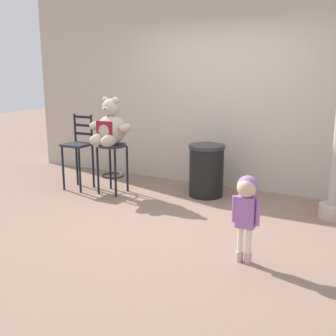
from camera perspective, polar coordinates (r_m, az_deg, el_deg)
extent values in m
plane|color=#836657|center=(5.03, 0.12, -7.15)|extent=(24.00, 24.00, 0.00)
cube|color=#BAAB9B|center=(6.42, 8.06, 13.08)|extent=(7.06, 0.30, 3.49)
cylinder|color=#21222B|center=(6.01, -7.70, 3.13)|extent=(0.41, 0.41, 0.04)
cylinder|color=black|center=(6.06, -9.60, -0.38)|extent=(0.03, 0.03, 0.69)
cylinder|color=black|center=(5.88, -7.23, -0.71)|extent=(0.03, 0.03, 0.69)
cylinder|color=black|center=(6.30, -7.93, 0.20)|extent=(0.03, 0.03, 0.69)
cylinder|color=black|center=(6.13, -5.61, -0.10)|extent=(0.03, 0.03, 0.69)
torus|color=black|center=(6.11, -7.57, -1.05)|extent=(0.33, 0.33, 0.02)
sphere|color=#AFA28F|center=(5.98, -7.77, 5.27)|extent=(0.41, 0.41, 0.41)
cube|color=maroon|center=(5.84, -8.73, 5.15)|extent=(0.26, 0.03, 0.25)
sphere|color=#AFA28F|center=(5.94, -7.86, 8.24)|extent=(0.25, 0.25, 0.25)
ellipsoid|color=tan|center=(5.86, -8.45, 8.01)|extent=(0.10, 0.08, 0.07)
sphere|color=black|center=(5.84, -8.62, 8.00)|extent=(0.03, 0.03, 0.03)
sphere|color=#AFA28F|center=(5.99, -8.57, 9.20)|extent=(0.10, 0.10, 0.10)
sphere|color=#AFA28F|center=(5.89, -7.20, 9.17)|extent=(0.10, 0.10, 0.10)
ellipsoid|color=#AFA28F|center=(6.10, -9.88, 5.74)|extent=(0.14, 0.23, 0.13)
ellipsoid|color=#AFA28F|center=(5.81, -5.93, 5.49)|extent=(0.14, 0.23, 0.13)
ellipsoid|color=#AFA28F|center=(5.90, -9.57, 3.87)|extent=(0.14, 0.35, 0.17)
ellipsoid|color=#AFA28F|center=(5.79, -8.10, 3.74)|extent=(0.14, 0.35, 0.17)
cylinder|color=#C7A2A5|center=(4.06, 9.78, -11.83)|extent=(0.07, 0.07, 0.10)
cylinder|color=silver|center=(3.99, 9.88, -9.59)|extent=(0.05, 0.05, 0.25)
cylinder|color=#C7A2A5|center=(4.04, 10.91, -12.02)|extent=(0.07, 0.07, 0.10)
cylinder|color=silver|center=(3.97, 11.03, -9.77)|extent=(0.05, 0.05, 0.25)
cube|color=#9960AC|center=(3.88, 10.62, -5.98)|extent=(0.17, 0.10, 0.30)
cylinder|color=#9960AC|center=(3.91, 9.07, -5.55)|extent=(0.04, 0.04, 0.25)
cylinder|color=#9960AC|center=(3.85, 12.21, -5.99)|extent=(0.04, 0.04, 0.25)
sphere|color=#D8B293|center=(3.81, 10.77, -2.66)|extent=(0.18, 0.18, 0.18)
sphere|color=#915FA2|center=(3.83, 10.88, -2.45)|extent=(0.20, 0.20, 0.20)
cylinder|color=black|center=(5.91, 5.28, -0.58)|extent=(0.48, 0.48, 0.69)
cylinder|color=#2D2D33|center=(5.83, 5.36, 2.95)|extent=(0.51, 0.51, 0.05)
cylinder|color=#B5A598|center=(5.43, 21.69, -5.56)|extent=(0.34, 0.34, 0.18)
cube|color=#21222B|center=(6.32, -12.37, 3.14)|extent=(0.37, 0.37, 0.03)
cylinder|color=black|center=(6.37, -14.21, -0.06)|extent=(0.03, 0.03, 0.66)
cylinder|color=black|center=(6.17, -12.02, -0.37)|extent=(0.03, 0.03, 0.66)
cylinder|color=black|center=(6.60, -12.40, 0.51)|extent=(0.03, 0.03, 0.66)
cylinder|color=black|center=(6.41, -10.23, 0.22)|extent=(0.03, 0.03, 0.66)
cylinder|color=black|center=(6.50, -12.65, 5.45)|extent=(0.03, 0.03, 0.42)
cylinder|color=black|center=(6.31, -10.45, 5.31)|extent=(0.03, 0.03, 0.42)
cube|color=black|center=(6.42, -11.53, 4.64)|extent=(0.31, 0.02, 0.04)
cube|color=black|center=(6.40, -11.58, 5.76)|extent=(0.31, 0.02, 0.04)
cube|color=black|center=(6.38, -11.64, 6.88)|extent=(0.31, 0.02, 0.04)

